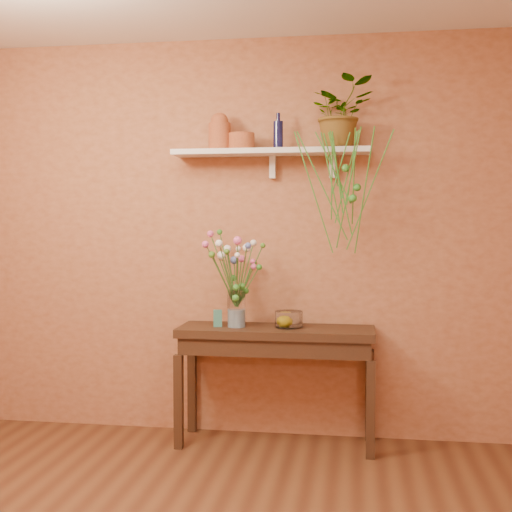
% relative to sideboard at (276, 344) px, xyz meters
% --- Properties ---
extents(room, '(4.04, 4.04, 2.70)m').
position_rel_sideboard_xyz_m(room, '(-0.10, -1.78, 0.69)').
color(room, brown).
rests_on(room, ground).
extents(sideboard, '(1.27, 0.41, 0.77)m').
position_rel_sideboard_xyz_m(sideboard, '(0.00, 0.00, 0.00)').
color(sideboard, '#3E2519').
rests_on(sideboard, ground).
extents(wall_shelf, '(1.30, 0.24, 0.19)m').
position_rel_sideboard_xyz_m(wall_shelf, '(-0.04, 0.10, 1.25)').
color(wall_shelf, white).
rests_on(wall_shelf, room).
extents(terracotta_jug, '(0.15, 0.15, 0.25)m').
position_rel_sideboard_xyz_m(terracotta_jug, '(-0.39, 0.08, 1.39)').
color(terracotta_jug, '#AE542C').
rests_on(terracotta_jug, wall_shelf).
extents(terracotta_pot, '(0.22, 0.22, 0.11)m').
position_rel_sideboard_xyz_m(terracotta_pot, '(-0.24, 0.07, 1.33)').
color(terracotta_pot, '#AE542C').
rests_on(terracotta_pot, wall_shelf).
extents(blue_bottle, '(0.07, 0.07, 0.23)m').
position_rel_sideboard_xyz_m(blue_bottle, '(0.00, 0.09, 1.37)').
color(blue_bottle, '#101136').
rests_on(blue_bottle, wall_shelf).
extents(spider_plant, '(0.49, 0.45, 0.44)m').
position_rel_sideboard_xyz_m(spider_plant, '(0.41, 0.08, 1.50)').
color(spider_plant, '#358329').
rests_on(spider_plant, wall_shelf).
extents(plant_fronds, '(0.61, 0.36, 0.76)m').
position_rel_sideboard_xyz_m(plant_fronds, '(0.45, -0.09, 1.04)').
color(plant_fronds, '#358329').
rests_on(plant_fronds, wall_shelf).
extents(glass_vase, '(0.12, 0.12, 0.24)m').
position_rel_sideboard_xyz_m(glass_vase, '(-0.26, -0.02, 0.22)').
color(glass_vase, white).
rests_on(glass_vase, sideboard).
extents(bouquet, '(0.39, 0.45, 0.51)m').
position_rel_sideboard_xyz_m(bouquet, '(-0.26, -0.05, 0.55)').
color(bouquet, '#386B28').
rests_on(bouquet, glass_vase).
extents(glass_bowl, '(0.18, 0.18, 0.11)m').
position_rel_sideboard_xyz_m(glass_bowl, '(0.08, 0.01, 0.16)').
color(glass_bowl, white).
rests_on(glass_bowl, sideboard).
extents(lemon, '(0.08, 0.08, 0.08)m').
position_rel_sideboard_xyz_m(lemon, '(0.06, 0.00, 0.16)').
color(lemon, yellow).
rests_on(lemon, glass_bowl).
extents(carton, '(0.06, 0.05, 0.11)m').
position_rel_sideboard_xyz_m(carton, '(-0.38, -0.03, 0.17)').
color(carton, '#306987').
rests_on(carton, sideboard).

